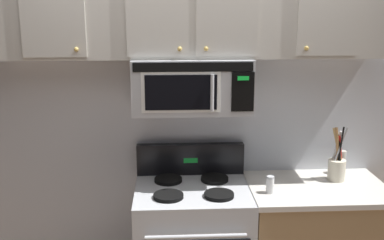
{
  "coord_description": "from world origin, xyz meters",
  "views": [
    {
      "loc": [
        -0.16,
        -2.46,
        2.09
      ],
      "look_at": [
        0.0,
        0.49,
        1.35
      ],
      "focal_mm": 43.8,
      "sensor_mm": 36.0,
      "label": 1
    }
  ],
  "objects_px": {
    "over_range_microwave": "(192,85)",
    "utensil_crock_cream": "(337,165)",
    "salt_shaker": "(270,185)",
    "pepper_mill": "(341,162)"
  },
  "relations": [
    {
      "from": "over_range_microwave",
      "to": "pepper_mill",
      "type": "bearing_deg",
      "value": 5.78
    },
    {
      "from": "over_range_microwave",
      "to": "salt_shaker",
      "type": "height_order",
      "value": "over_range_microwave"
    },
    {
      "from": "over_range_microwave",
      "to": "utensil_crock_cream",
      "type": "xyz_separation_m",
      "value": [
        1.0,
        -0.02,
        -0.57
      ]
    },
    {
      "from": "utensil_crock_cream",
      "to": "salt_shaker",
      "type": "distance_m",
      "value": 0.55
    },
    {
      "from": "over_range_microwave",
      "to": "utensil_crock_cream",
      "type": "distance_m",
      "value": 1.15
    },
    {
      "from": "over_range_microwave",
      "to": "salt_shaker",
      "type": "distance_m",
      "value": 0.82
    },
    {
      "from": "over_range_microwave",
      "to": "utensil_crock_cream",
      "type": "height_order",
      "value": "over_range_microwave"
    },
    {
      "from": "over_range_microwave",
      "to": "pepper_mill",
      "type": "relative_size",
      "value": 4.5
    },
    {
      "from": "utensil_crock_cream",
      "to": "pepper_mill",
      "type": "xyz_separation_m",
      "value": [
        0.08,
        0.12,
        -0.02
      ]
    },
    {
      "from": "utensil_crock_cream",
      "to": "pepper_mill",
      "type": "bearing_deg",
      "value": 57.45
    }
  ]
}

